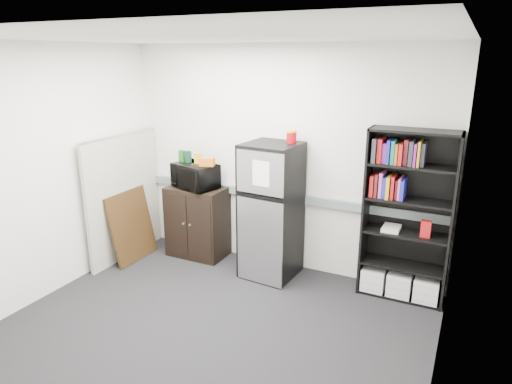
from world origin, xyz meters
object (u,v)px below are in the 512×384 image
at_px(microwave, 195,176).
at_px(refrigerator, 271,211).
at_px(cubicle_partition, 124,197).
at_px(cabinet, 198,221).
at_px(bookshelf, 407,218).

relative_size(microwave, refrigerator, 0.35).
distance_m(cubicle_partition, microwave, 0.96).
distance_m(cabinet, microwave, 0.62).
height_order(bookshelf, refrigerator, bookshelf).
xyz_separation_m(cabinet, refrigerator, (1.09, -0.08, 0.34)).
bearing_deg(bookshelf, cubicle_partition, -171.94).
xyz_separation_m(microwave, refrigerator, (1.09, -0.06, -0.29)).
bearing_deg(cubicle_partition, refrigerator, 10.08).
bearing_deg(cubicle_partition, microwave, 26.00).
height_order(bookshelf, cubicle_partition, bookshelf).
bearing_deg(cabinet, refrigerator, -4.21).
bearing_deg(refrigerator, cubicle_partition, -165.44).
xyz_separation_m(cabinet, microwave, (0.00, -0.02, 0.62)).
relative_size(cubicle_partition, cabinet, 1.74).
xyz_separation_m(cubicle_partition, refrigerator, (1.92, 0.34, -0.01)).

